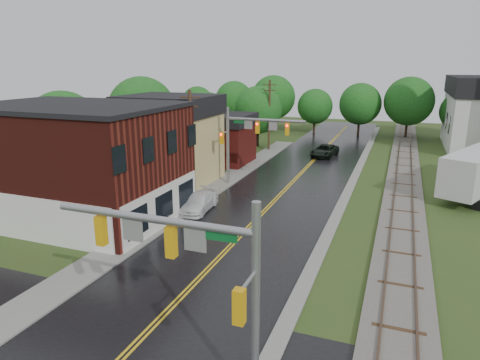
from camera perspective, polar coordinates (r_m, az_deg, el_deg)
The scene contains 17 objects.
main_road at distance 41.69m, azimuth 7.12°, elevation -0.18°, with size 10.00×90.00×0.02m, color black.
curb_right at distance 45.64m, azimuth 15.23°, elevation 0.75°, with size 0.80×70.00×0.12m, color gray.
sidewalk_left at distance 39.07m, azimuth -3.52°, elevation -1.15°, with size 2.40×50.00×0.12m, color gray.
brick_building at distance 33.22m, azimuth -20.86°, elevation 2.31°, with size 14.30×10.30×8.30m.
yellow_house at distance 41.31m, azimuth -9.12°, elevation 4.16°, with size 8.00×7.00×6.40m, color tan.
darkred_building at distance 48.96m, azimuth -2.83°, elevation 4.88°, with size 7.00×6.00×4.40m, color #3F0F0C.
railroad at distance 45.45m, azimuth 21.01°, elevation 0.34°, with size 3.20×80.00×0.30m.
traffic_signal_near at distance 13.95m, azimuth -6.34°, elevation -10.66°, with size 7.34×0.30×7.20m.
traffic_signal_far at distance 38.78m, azimuth 1.28°, elevation 6.29°, with size 7.34×0.43×7.20m.
utility_pole_b at distance 35.60m, azimuth -6.52°, elevation 4.97°, with size 1.80×0.28×9.00m.
utility_pole_c at distance 55.86m, azimuth 3.92°, elevation 8.77°, with size 1.80×0.28×9.00m.
tree_left_a at distance 42.97m, azimuth -22.37°, elevation 6.23°, with size 6.80×6.80×8.67m.
tree_left_b at distance 49.47m, azimuth -12.81°, elevation 8.75°, with size 7.60×7.60×9.69m.
tree_left_c at distance 54.60m, azimuth -4.53°, elevation 8.39°, with size 6.00×6.00×7.65m.
tree_left_e at distance 58.26m, azimuth 2.53°, elevation 9.16°, with size 6.40×6.40×8.16m.
suv_dark at distance 53.31m, azimuth 11.22°, elevation 3.85°, with size 2.39×5.19×1.44m, color black.
pickup_white at distance 33.21m, azimuth -5.51°, elevation -2.95°, with size 1.91×4.71×1.37m, color white.
Camera 1 is at (9.31, -9.11, 11.05)m, focal length 32.00 mm.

